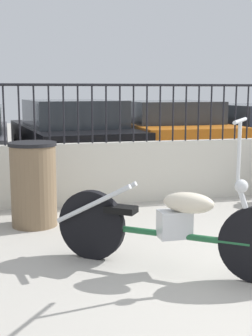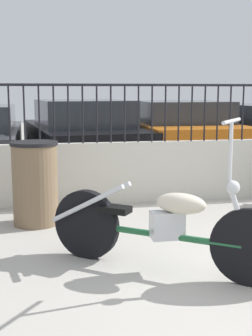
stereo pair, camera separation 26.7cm
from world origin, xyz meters
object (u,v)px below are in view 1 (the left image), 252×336
object	(u,v)px
motorcycle_green	(159,223)
car_black	(71,135)
trash_bin	(34,184)
car_blue	(251,132)
car_orange	(166,133)

from	to	relation	value
motorcycle_green	car_black	world-z (taller)	car_black
trash_bin	car_black	bearing A→B (deg)	76.21
motorcycle_green	trash_bin	size ratio (longest dim) A/B	1.84
car_black	car_blue	distance (m)	4.06
trash_bin	car_orange	xyz separation A→B (m)	(2.91, 3.87, 0.20)
car_black	car_orange	size ratio (longest dim) A/B	1.06
car_orange	car_blue	xyz separation A→B (m)	(2.05, 0.12, -0.04)
car_blue	trash_bin	bearing A→B (deg)	123.53
motorcycle_green	trash_bin	distance (m)	1.91
motorcycle_green	car_blue	distance (m)	6.88
trash_bin	car_blue	bearing A→B (deg)	38.80
motorcycle_green	car_black	distance (m)	5.36
trash_bin	car_blue	world-z (taller)	car_blue
car_black	car_orange	bearing A→B (deg)	-92.16
motorcycle_green	car_black	bearing A→B (deg)	127.57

